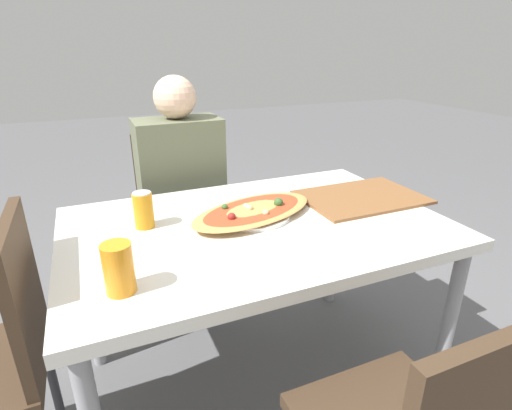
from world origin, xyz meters
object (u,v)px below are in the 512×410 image
at_px(soda_can, 143,210).
at_px(person_seated, 182,181).
at_px(dining_table, 257,240).
at_px(drink_glass, 119,268).
at_px(pizza_main, 253,211).
at_px(chair_far_seated, 179,209).

bearing_deg(soda_can, person_seated, 64.62).
xyz_separation_m(dining_table, drink_glass, (-0.48, -0.25, 0.14)).
distance_m(pizza_main, drink_glass, 0.57).
height_order(chair_far_seated, person_seated, person_seated).
bearing_deg(soda_can, pizza_main, -10.02).
bearing_deg(person_seated, drink_glass, 67.84).
bearing_deg(soda_can, drink_glass, -107.33).
distance_m(chair_far_seated, soda_can, 0.74).
height_order(soda_can, drink_glass, drink_glass).
bearing_deg(chair_far_seated, dining_table, 98.82).
bearing_deg(person_seated, dining_table, 100.36).
height_order(chair_far_seated, pizza_main, chair_far_seated).
relative_size(chair_far_seated, drink_glass, 6.71).
bearing_deg(person_seated, chair_far_seated, -90.00).
xyz_separation_m(soda_can, drink_glass, (-0.11, -0.37, 0.00)).
relative_size(person_seated, pizza_main, 2.15).
height_order(person_seated, pizza_main, person_seated).
height_order(pizza_main, soda_can, soda_can).
xyz_separation_m(chair_far_seated, soda_can, (-0.25, -0.63, 0.28)).
xyz_separation_m(chair_far_seated, pizza_main, (0.13, -0.70, 0.24)).
relative_size(dining_table, pizza_main, 2.36).
bearing_deg(chair_far_seated, soda_can, 68.72).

